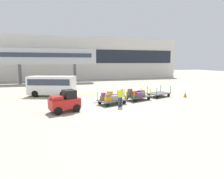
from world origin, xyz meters
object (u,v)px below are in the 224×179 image
baggage_cart_middle (137,95)px  baggage_handler (121,97)px  shuttle_van (52,84)px  baggage_cart_lead (111,98)px  safety_cone_near (185,95)px  baggage_tug (65,102)px  baggage_cart_tail (159,93)px

baggage_cart_middle → baggage_handler: baggage_handler is taller
baggage_cart_middle → shuttle_van: size_ratio=0.60×
baggage_cart_lead → baggage_handler: (0.50, -1.16, 0.35)m
baggage_cart_lead → safety_cone_near: size_ratio=5.58×
baggage_tug → safety_cone_near: (12.06, 2.34, -0.48)m
baggage_tug → safety_cone_near: bearing=11.0°
shuttle_van → baggage_handler: bearing=-51.5°
baggage_handler → baggage_cart_tail: bearing=30.9°
baggage_tug → baggage_handler: bearing=3.0°
baggage_cart_middle → safety_cone_near: size_ratio=5.58×
baggage_cart_lead → baggage_cart_middle: (2.84, 0.99, 0.01)m
baggage_cart_lead → shuttle_van: size_ratio=0.60×
baggage_tug → baggage_cart_middle: size_ratio=0.76×
baggage_handler → baggage_cart_middle: bearing=42.6°
baggage_cart_lead → baggage_cart_middle: size_ratio=1.00×
baggage_handler → baggage_tug: bearing=-177.0°
shuttle_van → safety_cone_near: 14.03m
baggage_cart_tail → shuttle_van: bearing=160.9°
baggage_tug → shuttle_van: (-1.11, 7.08, 0.48)m
baggage_tug → safety_cone_near: baggage_tug is taller
baggage_cart_lead → shuttle_van: (-4.94, 5.69, 0.72)m
baggage_cart_tail → baggage_handler: size_ratio=1.97×
baggage_handler → shuttle_van: size_ratio=0.30×
shuttle_van → baggage_cart_lead: bearing=-49.0°
baggage_tug → shuttle_van: 7.18m
baggage_tug → baggage_cart_middle: 7.09m
baggage_cart_middle → baggage_handler: bearing=-137.4°
baggage_cart_lead → baggage_handler: 1.31m
baggage_handler → safety_cone_near: baggage_handler is taller
baggage_cart_tail → baggage_handler: baggage_handler is taller
safety_cone_near → baggage_tug: bearing=-169.0°
baggage_tug → baggage_cart_tail: (9.58, 3.36, -0.41)m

